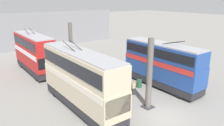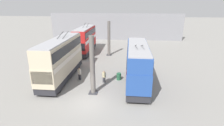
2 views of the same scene
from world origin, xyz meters
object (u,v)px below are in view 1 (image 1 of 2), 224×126
bus_left_far (162,62)px  bus_right_near (81,77)px  person_by_right_row (105,93)px  person_aisle_midway (134,87)px  oil_drum (139,84)px  bus_right_mid (34,51)px

bus_left_far → bus_right_near: bus_right_near is taller
bus_left_far → person_by_right_row: bus_left_far is taller
bus_left_far → person_by_right_row: size_ratio=5.79×
bus_left_far → person_aisle_midway: bus_left_far is taller
oil_drum → bus_left_far: bearing=-118.2°
bus_left_far → bus_right_mid: bus_right_mid is taller
bus_left_far → person_aisle_midway: size_ratio=6.11×
bus_right_near → bus_right_mid: bus_right_near is taller
person_aisle_midway → oil_drum: size_ratio=1.75×
bus_right_near → oil_drum: 8.02m
bus_right_mid → person_aisle_midway: bus_right_mid is taller
bus_left_far → oil_drum: size_ratio=10.71×
bus_right_near → bus_right_mid: size_ratio=1.14×
bus_right_mid → person_aisle_midway: (-13.61, -5.76, -2.11)m
person_aisle_midway → bus_right_mid: bearing=-135.5°
bus_right_mid → person_by_right_row: 13.44m
bus_left_far → oil_drum: 3.54m
oil_drum → bus_right_near: bearing=92.2°
bus_left_far → person_by_right_row: (0.69, 7.46, -1.97)m
bus_right_near → oil_drum: size_ratio=11.92×
bus_left_far → oil_drum: bus_left_far is taller
bus_left_far → oil_drum: (1.23, 2.29, -2.40)m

